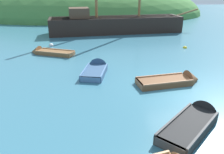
{
  "coord_description": "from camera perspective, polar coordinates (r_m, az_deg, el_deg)",
  "views": [
    {
      "loc": [
        -4.29,
        -11.29,
        5.15
      ],
      "look_at": [
        -3.36,
        1.28,
        0.11
      ],
      "focal_mm": 36.31,
      "sensor_mm": 36.0,
      "label": 1
    }
  ],
  "objects": [
    {
      "name": "buoy_white",
      "position": [
        22.29,
        -15.05,
        7.69
      ],
      "size": [
        0.41,
        0.41,
        0.41
      ],
      "primitive_type": "sphere",
      "color": "white",
      "rests_on": "ground"
    },
    {
      "name": "shore_hill",
      "position": [
        47.1,
        -6.85,
        15.37
      ],
      "size": [
        45.87,
        27.88,
        12.85
      ],
      "primitive_type": "ellipsoid",
      "color": "#477F3D",
      "rests_on": "ground"
    },
    {
      "name": "sailing_ship",
      "position": [
        27.67,
        0.74,
        12.54
      ],
      "size": [
        18.26,
        5.16,
        12.71
      ],
      "rotation": [
        0.0,
        0.0,
        0.12
      ],
      "color": "black",
      "rests_on": "ground"
    },
    {
      "name": "buoy_yellow",
      "position": [
        21.63,
        17.87,
        6.96
      ],
      "size": [
        0.38,
        0.38,
        0.38
      ],
      "primitive_type": "sphere",
      "color": "yellow",
      "rests_on": "ground"
    },
    {
      "name": "rowboat_near_dock",
      "position": [
        9.8,
        20.13,
        -10.56
      ],
      "size": [
        3.54,
        3.54,
        1.16
      ],
      "rotation": [
        0.0,
        0.0,
        0.79
      ],
      "color": "black",
      "rests_on": "ground"
    },
    {
      "name": "rowboat_outer_right",
      "position": [
        13.43,
        15.44,
        -1.13
      ],
      "size": [
        3.89,
        1.85,
        1.19
      ],
      "rotation": [
        0.0,
        0.0,
        0.18
      ],
      "color": "brown",
      "rests_on": "ground"
    },
    {
      "name": "ground_plane",
      "position": [
        13.13,
        15.2,
        -2.12
      ],
      "size": [
        120.0,
        120.0,
        0.0
      ],
      "primitive_type": "plane",
      "color": "teal"
    },
    {
      "name": "rowboat_center",
      "position": [
        14.71,
        -3.99,
        1.7
      ],
      "size": [
        1.86,
        3.28,
        1.23
      ],
      "rotation": [
        0.0,
        0.0,
        1.37
      ],
      "color": "#335175",
      "rests_on": "ground"
    },
    {
      "name": "rowboat_outer_left",
      "position": [
        19.43,
        -15.74,
        5.86
      ],
      "size": [
        3.92,
        2.4,
        1.04
      ],
      "rotation": [
        0.0,
        0.0,
        2.76
      ],
      "color": "brown",
      "rests_on": "ground"
    }
  ]
}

